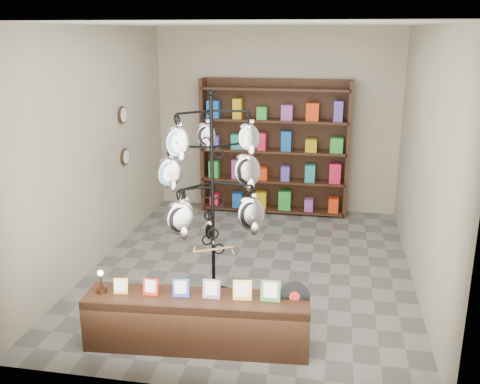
# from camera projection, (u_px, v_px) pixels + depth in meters

# --- Properties ---
(ground) EXTENTS (5.00, 5.00, 0.00)m
(ground) POSITION_uv_depth(u_px,v_px,m) (252.00, 267.00, 6.89)
(ground) COLOR slate
(ground) RESTS_ON ground
(room_envelope) EXTENTS (5.00, 5.00, 5.00)m
(room_envelope) POSITION_uv_depth(u_px,v_px,m) (252.00, 125.00, 6.36)
(room_envelope) COLOR #B0A58E
(room_envelope) RESTS_ON ground
(display_tree) EXTENTS (1.30, 1.30, 2.36)m
(display_tree) POSITION_uv_depth(u_px,v_px,m) (212.00, 183.00, 5.73)
(display_tree) COLOR black
(display_tree) RESTS_ON ground
(front_shelf) EXTENTS (2.16, 0.60, 0.75)m
(front_shelf) POSITION_uv_depth(u_px,v_px,m) (197.00, 321.00, 5.11)
(front_shelf) COLOR black
(front_shelf) RESTS_ON ground
(back_shelving) EXTENTS (2.42, 0.36, 2.20)m
(back_shelving) POSITION_uv_depth(u_px,v_px,m) (274.00, 152.00, 8.76)
(back_shelving) COLOR black
(back_shelving) RESTS_ON ground
(wall_clocks) EXTENTS (0.03, 0.24, 0.84)m
(wall_clocks) POSITION_uv_depth(u_px,v_px,m) (124.00, 136.00, 7.55)
(wall_clocks) COLOR black
(wall_clocks) RESTS_ON ground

